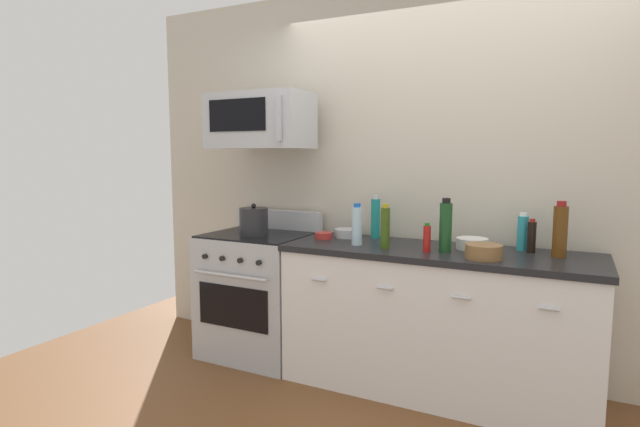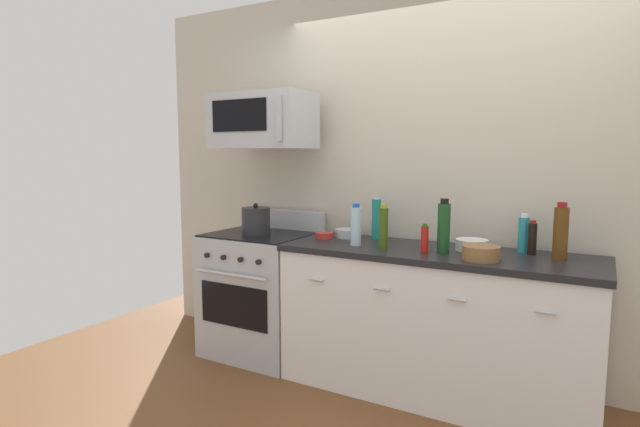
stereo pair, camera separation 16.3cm
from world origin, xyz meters
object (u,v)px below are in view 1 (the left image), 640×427
bottle_hot_sauce_red (427,238)px  stockpot (254,221)px  bottle_sparkling_teal (375,218)px  bowl_white_ceramic (472,243)px  bottle_olive_oil (385,227)px  bottle_water_clear (357,225)px  bottle_dish_soap (523,233)px  bottle_wine_amber (560,231)px  bowl_steel_prep (347,233)px  bowl_red_small (324,235)px  range_oven (259,293)px  bottle_soy_sauce_dark (532,237)px  microwave (260,121)px  bottle_wine_green (446,226)px  bowl_wooden_salad (484,251)px

bottle_hot_sauce_red → stockpot: 1.30m
bottle_sparkling_teal → bowl_white_ceramic: 0.71m
bottle_olive_oil → bottle_sparkling_teal: (-0.19, 0.34, 0.01)m
bottle_hot_sauce_red → bowl_white_ceramic: bearing=43.5°
bottle_water_clear → bottle_dish_soap: 1.02m
bottle_wine_amber → stockpot: bearing=-176.2°
bowl_steel_prep → bowl_red_small: (-0.13, -0.12, -0.01)m
bottle_sparkling_teal → stockpot: size_ratio=1.32×
range_oven → bottle_dish_soap: size_ratio=4.59×
bowl_white_ceramic → stockpot: stockpot is taller
bowl_steel_prep → bottle_wine_amber: bearing=-3.4°
bowl_red_small → bottle_soy_sauce_dark: bearing=4.7°
microwave → bottle_water_clear: bearing=-9.1°
range_oven → bottle_wine_green: 1.52m
microwave → bottle_olive_oil: size_ratio=2.64×
bottle_hot_sauce_red → bowl_steel_prep: size_ratio=0.99×
bottle_wine_amber → stockpot: 2.02m
bottle_sparkling_teal → bowl_red_small: 0.39m
bottle_sparkling_teal → bowl_white_ceramic: (0.69, -0.12, -0.11)m
bowl_white_ceramic → bottle_soy_sauce_dark: bearing=8.6°
bottle_hot_sauce_red → bowl_wooden_salad: 0.34m
bottle_sparkling_teal → bottle_hot_sauce_red: bearing=-36.3°
bottle_wine_amber → bowl_wooden_salad: size_ratio=1.57×
range_oven → bottle_dish_soap: bearing=6.4°
bottle_hot_sauce_red → stockpot: (-1.30, 0.06, 0.02)m
bottle_sparkling_teal → bowl_steel_prep: bottle_sparkling_teal is taller
range_oven → stockpot: bearing=-90.0°
bottle_olive_oil → bottle_wine_green: size_ratio=0.86×
bottle_wine_green → stockpot: 1.40m
bowl_wooden_salad → stockpot: 1.64m
bottle_soy_sauce_dark → bottle_olive_oil: bottle_olive_oil is taller
microwave → bottle_hot_sauce_red: (1.30, -0.16, -0.75)m
bowl_steel_prep → bowl_wooden_salad: size_ratio=0.87×
bowl_wooden_salad → stockpot: bearing=176.2°
bottle_wine_green → stockpot: (-1.40, 0.00, -0.05)m
bottle_dish_soap → bowl_white_ceramic: size_ratio=1.20×
range_oven → bottle_soy_sauce_dark: (1.87, 0.15, 0.55)m
stockpot → bowl_wooden_salad: bearing=-3.8°
bottle_dish_soap → bowl_steel_prep: bottle_dish_soap is taller
bottle_olive_oil → bowl_red_small: bearing=163.0°
bottle_soy_sauce_dark → stockpot: size_ratio=0.89×
bottle_olive_oil → bowl_steel_prep: (-0.38, 0.28, -0.10)m
bottle_dish_soap → bottle_wine_green: (-0.41, -0.26, 0.04)m
bowl_steel_prep → stockpot: stockpot is taller
bowl_white_ceramic → stockpot: size_ratio=0.84×
bottle_water_clear → bowl_white_ceramic: (0.70, 0.19, -0.09)m
bowl_white_ceramic → bowl_steel_prep: bearing=176.0°
bowl_wooden_salad → bottle_dish_soap: bearing=64.9°
bottle_soy_sauce_dark → stockpot: 1.88m
bottle_wine_amber → range_oven: bearing=-177.7°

